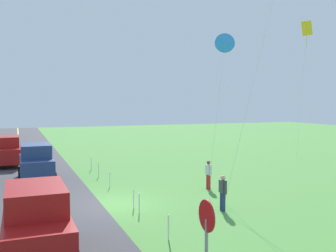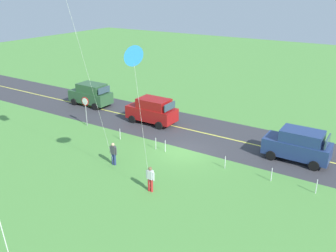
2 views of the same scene
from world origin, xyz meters
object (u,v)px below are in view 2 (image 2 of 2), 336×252
(car_parked_east_near, at_px, (91,94))
(car_parked_west_near, at_px, (298,145))
(stop_sign, at_px, (85,106))
(kite_red_low, at_px, (133,56))
(car_suv_foreground, at_px, (152,110))
(person_adult_near, at_px, (150,178))
(person_adult_companion, at_px, (113,153))

(car_parked_east_near, height_order, car_parked_west_near, same)
(stop_sign, distance_m, kite_red_low, 13.84)
(car_parked_west_near, bearing_deg, kite_red_low, 55.59)
(car_parked_east_near, xyz_separation_m, kite_red_low, (-14.11, 10.95, 6.91))
(car_parked_east_near, height_order, kite_red_low, kite_red_low)
(car_parked_east_near, bearing_deg, stop_sign, 129.77)
(stop_sign, bearing_deg, car_suv_foreground, -141.17)
(car_suv_foreground, relative_size, kite_red_low, 0.51)
(person_adult_near, distance_m, person_adult_companion, 4.27)
(car_parked_east_near, height_order, stop_sign, stop_sign)
(stop_sign, height_order, person_adult_near, stop_sign)
(car_parked_west_near, distance_m, kite_red_low, 13.48)
(car_parked_east_near, distance_m, person_adult_companion, 13.62)
(car_parked_west_near, distance_m, person_adult_near, 10.76)
(stop_sign, relative_size, person_adult_near, 1.60)
(car_parked_west_near, bearing_deg, car_suv_foreground, -2.62)
(stop_sign, bearing_deg, car_parked_east_near, -50.23)
(car_parked_east_near, distance_m, kite_red_low, 19.15)
(car_suv_foreground, height_order, person_adult_companion, car_suv_foreground)
(stop_sign, xyz_separation_m, person_adult_near, (-10.80, 5.79, -0.94))
(car_suv_foreground, xyz_separation_m, person_adult_companion, (-2.34, 7.93, -0.29))
(car_parked_east_near, height_order, person_adult_near, car_parked_east_near)
(stop_sign, distance_m, person_adult_companion, 8.11)
(car_suv_foreground, distance_m, car_parked_west_near, 12.59)
(car_parked_west_near, height_order, person_adult_companion, car_parked_west_near)
(car_parked_east_near, height_order, person_adult_companion, car_parked_east_near)
(car_parked_west_near, bearing_deg, person_adult_companion, 35.71)
(car_suv_foreground, relative_size, stop_sign, 1.72)
(car_parked_east_near, relative_size, person_adult_companion, 2.75)
(stop_sign, height_order, kite_red_low, kite_red_low)
(car_suv_foreground, bearing_deg, car_parked_east_near, -5.82)
(car_suv_foreground, xyz_separation_m, car_parked_east_near, (8.08, -0.82, 0.00))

